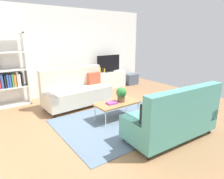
{
  "coord_description": "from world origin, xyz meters",
  "views": [
    {
      "loc": [
        -2.7,
        -3.6,
        2.0
      ],
      "look_at": [
        0.13,
        0.28,
        0.65
      ],
      "focal_mm": 30.91,
      "sensor_mm": 36.0,
      "label": 1
    }
  ],
  "objects_px": {
    "bottle_1": "(102,70)",
    "couch_green": "(173,118)",
    "potted_plant": "(121,94)",
    "bottle_2": "(104,70)",
    "vase_0": "(95,71)",
    "bookshelf": "(5,73)",
    "storage_trunk": "(131,79)",
    "tv_console": "(108,80)",
    "bottle_0": "(100,70)",
    "coffee_table": "(117,103)",
    "tv": "(109,64)",
    "table_book_0": "(112,103)",
    "couch_beige": "(77,91)"
  },
  "relations": [
    {
      "from": "couch_beige",
      "to": "bottle_2",
      "type": "relative_size",
      "value": 12.62
    },
    {
      "from": "tv",
      "to": "table_book_0",
      "type": "height_order",
      "value": "tv"
    },
    {
      "from": "potted_plant",
      "to": "bottle_2",
      "type": "xyz_separation_m",
      "value": [
        1.19,
        2.51,
        0.1
      ]
    },
    {
      "from": "couch_green",
      "to": "vase_0",
      "type": "relative_size",
      "value": 12.42
    },
    {
      "from": "coffee_table",
      "to": "tv",
      "type": "relative_size",
      "value": 1.1
    },
    {
      "from": "coffee_table",
      "to": "storage_trunk",
      "type": "bearing_deg",
      "value": 42.94
    },
    {
      "from": "bottle_0",
      "to": "bottle_2",
      "type": "height_order",
      "value": "bottle_0"
    },
    {
      "from": "coffee_table",
      "to": "tv",
      "type": "height_order",
      "value": "tv"
    },
    {
      "from": "bottle_1",
      "to": "couch_green",
      "type": "bearing_deg",
      "value": -103.39
    },
    {
      "from": "coffee_table",
      "to": "storage_trunk",
      "type": "xyz_separation_m",
      "value": [
        2.61,
        2.43,
        -0.17
      ]
    },
    {
      "from": "bookshelf",
      "to": "storage_trunk",
      "type": "xyz_separation_m",
      "value": [
        4.63,
        -0.12,
        -0.76
      ]
    },
    {
      "from": "storage_trunk",
      "to": "bottle_0",
      "type": "distance_m",
      "value": 1.6
    },
    {
      "from": "bookshelf",
      "to": "bottle_2",
      "type": "relative_size",
      "value": 13.68
    },
    {
      "from": "couch_green",
      "to": "bookshelf",
      "type": "xyz_separation_m",
      "value": [
        -2.3,
        3.97,
        0.53
      ]
    },
    {
      "from": "tv",
      "to": "vase_0",
      "type": "xyz_separation_m",
      "value": [
        -0.58,
        0.07,
        -0.23
      ]
    },
    {
      "from": "bookshelf",
      "to": "table_book_0",
      "type": "relative_size",
      "value": 8.75
    },
    {
      "from": "tv",
      "to": "potted_plant",
      "type": "height_order",
      "value": "tv"
    },
    {
      "from": "bottle_0",
      "to": "bottle_2",
      "type": "xyz_separation_m",
      "value": [
        0.2,
        0.0,
        -0.04
      ]
    },
    {
      "from": "storage_trunk",
      "to": "bottle_2",
      "type": "bearing_deg",
      "value": 177.37
    },
    {
      "from": "tv",
      "to": "bookshelf",
      "type": "bearing_deg",
      "value": 179.35
    },
    {
      "from": "coffee_table",
      "to": "bottle_1",
      "type": "xyz_separation_m",
      "value": [
        1.21,
        2.49,
        0.34
      ]
    },
    {
      "from": "bottle_1",
      "to": "couch_beige",
      "type": "bearing_deg",
      "value": -146.28
    },
    {
      "from": "couch_green",
      "to": "bottle_1",
      "type": "distance_m",
      "value": 4.03
    },
    {
      "from": "storage_trunk",
      "to": "table_book_0",
      "type": "bearing_deg",
      "value": -138.75
    },
    {
      "from": "vase_0",
      "to": "tv_console",
      "type": "bearing_deg",
      "value": -4.93
    },
    {
      "from": "bottle_0",
      "to": "bottle_2",
      "type": "bearing_deg",
      "value": 0.0
    },
    {
      "from": "vase_0",
      "to": "coffee_table",
      "type": "bearing_deg",
      "value": -109.82
    },
    {
      "from": "couch_green",
      "to": "potted_plant",
      "type": "height_order",
      "value": "couch_green"
    },
    {
      "from": "bottle_0",
      "to": "couch_green",
      "type": "bearing_deg",
      "value": -101.83
    },
    {
      "from": "tv_console",
      "to": "vase_0",
      "type": "height_order",
      "value": "vase_0"
    },
    {
      "from": "coffee_table",
      "to": "tv",
      "type": "xyz_separation_m",
      "value": [
        1.51,
        2.51,
        0.56
      ]
    },
    {
      "from": "bookshelf",
      "to": "coffee_table",
      "type": "bearing_deg",
      "value": -51.51
    },
    {
      "from": "storage_trunk",
      "to": "bottle_0",
      "type": "xyz_separation_m",
      "value": [
        -1.51,
        0.06,
        0.53
      ]
    },
    {
      "from": "bottle_2",
      "to": "table_book_0",
      "type": "bearing_deg",
      "value": -120.45
    },
    {
      "from": "vase_0",
      "to": "bottle_2",
      "type": "bearing_deg",
      "value": -13.63
    },
    {
      "from": "bookshelf",
      "to": "potted_plant",
      "type": "bearing_deg",
      "value": -50.19
    },
    {
      "from": "tv_console",
      "to": "bottle_2",
      "type": "relative_size",
      "value": 9.12
    },
    {
      "from": "vase_0",
      "to": "bottle_2",
      "type": "xyz_separation_m",
      "value": [
        0.37,
        -0.09,
        -0.0
      ]
    },
    {
      "from": "tv_console",
      "to": "bookshelf",
      "type": "distance_m",
      "value": 3.6
    },
    {
      "from": "bottle_1",
      "to": "bottle_2",
      "type": "xyz_separation_m",
      "value": [
        0.09,
        0.0,
        -0.02
      ]
    },
    {
      "from": "bookshelf",
      "to": "storage_trunk",
      "type": "relative_size",
      "value": 4.04
    },
    {
      "from": "bottle_0",
      "to": "couch_beige",
      "type": "bearing_deg",
      "value": -144.33
    },
    {
      "from": "coffee_table",
      "to": "bottle_0",
      "type": "distance_m",
      "value": 2.74
    },
    {
      "from": "couch_green",
      "to": "bottle_2",
      "type": "distance_m",
      "value": 4.05
    },
    {
      "from": "tv",
      "to": "table_book_0",
      "type": "distance_m",
      "value": 3.06
    },
    {
      "from": "storage_trunk",
      "to": "coffee_table",
      "type": "bearing_deg",
      "value": -137.06
    },
    {
      "from": "couch_green",
      "to": "tv",
      "type": "distance_m",
      "value": 4.15
    },
    {
      "from": "tv_console",
      "to": "bookshelf",
      "type": "relative_size",
      "value": 0.67
    },
    {
      "from": "couch_green",
      "to": "vase_0",
      "type": "bearing_deg",
      "value": 84.46
    },
    {
      "from": "bookshelf",
      "to": "bottle_2",
      "type": "distance_m",
      "value": 3.34
    }
  ]
}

